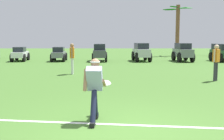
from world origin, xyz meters
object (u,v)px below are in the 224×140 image
(teammate_near_sideline, at_px, (216,59))
(frisbee_in_flight, at_px, (106,83))
(parked_car_slot_a, at_px, (20,54))
(parked_car_slot_d, at_px, (142,52))
(teammate_midfield, at_px, (72,56))
(parked_car_slot_c, at_px, (100,52))
(frisbee_thrower, at_px, (95,86))
(parked_car_slot_f, at_px, (222,52))
(parked_car_slot_e, at_px, (183,52))
(palm_tree_far_left, at_px, (178,27))
(parked_car_slot_b, at_px, (59,54))

(teammate_near_sideline, bearing_deg, frisbee_in_flight, -131.56)
(parked_car_slot_a, xyz_separation_m, parked_car_slot_d, (9.46, -0.11, 0.18))
(teammate_midfield, distance_m, parked_car_slot_c, 7.71)
(parked_car_slot_c, bearing_deg, teammate_midfield, -97.93)
(teammate_near_sideline, bearing_deg, frisbee_thrower, -130.05)
(teammate_near_sideline, distance_m, parked_car_slot_f, 10.48)
(teammate_near_sideline, xyz_separation_m, parked_car_slot_d, (-2.16, 9.84, -0.20))
(frisbee_thrower, relative_size, parked_car_slot_a, 0.62)
(parked_car_slot_e, relative_size, palm_tree_far_left, 0.48)
(parked_car_slot_a, distance_m, parked_car_slot_d, 9.46)
(teammate_near_sideline, height_order, parked_car_slot_c, teammate_near_sideline)
(frisbee_in_flight, relative_size, parked_car_slot_f, 0.13)
(frisbee_thrower, height_order, parked_car_slot_b, frisbee_thrower)
(parked_car_slot_d, distance_m, parked_car_slot_e, 3.18)
(frisbee_in_flight, height_order, parked_car_slot_c, parked_car_slot_c)
(palm_tree_far_left, bearing_deg, parked_car_slot_f, -73.35)
(parked_car_slot_c, xyz_separation_m, palm_tree_far_left, (7.46, 6.37, 2.13))
(teammate_near_sideline, distance_m, teammate_midfield, 6.81)
(frisbee_in_flight, height_order, parked_car_slot_f, parked_car_slot_f)
(frisbee_thrower, relative_size, parked_car_slot_b, 0.62)
(parked_car_slot_a, relative_size, parked_car_slot_b, 1.01)
(parked_car_slot_b, relative_size, parked_car_slot_e, 0.93)
(parked_car_slot_d, bearing_deg, teammate_near_sideline, -77.63)
(parked_car_slot_a, height_order, parked_car_slot_c, parked_car_slot_c)
(frisbee_in_flight, xyz_separation_m, parked_car_slot_c, (-0.79, 15.02, -0.05))
(teammate_midfield, height_order, parked_car_slot_b, teammate_midfield)
(parked_car_slot_b, bearing_deg, parked_car_slot_a, 179.38)
(parked_car_slot_f, bearing_deg, parked_car_slot_e, -179.99)
(frisbee_thrower, bearing_deg, parked_car_slot_a, 113.41)
(parked_car_slot_a, xyz_separation_m, parked_car_slot_c, (6.23, -0.12, 0.16))
(parked_car_slot_b, height_order, parked_car_slot_e, parked_car_slot_e)
(parked_car_slot_e, distance_m, palm_tree_far_left, 6.94)
(parked_car_slot_a, xyz_separation_m, parked_car_slot_b, (3.04, -0.03, 0.00))
(parked_car_slot_b, bearing_deg, palm_tree_far_left, 30.53)
(frisbee_thrower, distance_m, teammate_near_sideline, 7.50)
(teammate_near_sideline, bearing_deg, parked_car_slot_e, 84.01)
(parked_car_slot_e, distance_m, parked_car_slot_f, 3.01)
(frisbee_in_flight, bearing_deg, parked_car_slot_b, 104.79)
(teammate_midfield, xyz_separation_m, parked_car_slot_b, (-2.13, 7.71, -0.38))
(parked_car_slot_a, distance_m, parked_car_slot_b, 3.04)
(teammate_near_sideline, relative_size, parked_car_slot_a, 0.69)
(parked_car_slot_c, xyz_separation_m, parked_car_slot_f, (9.41, -0.16, 0.00))
(parked_car_slot_f, bearing_deg, parked_car_slot_d, 178.43)
(parked_car_slot_c, distance_m, parked_car_slot_e, 6.40)
(palm_tree_far_left, bearing_deg, parked_car_slot_e, -99.23)
(teammate_near_sideline, distance_m, parked_car_slot_a, 15.30)
(teammate_midfield, bearing_deg, palm_tree_far_left, 58.66)
(parked_car_slot_b, distance_m, parked_car_slot_f, 12.61)
(frisbee_thrower, distance_m, parked_car_slot_a, 17.10)
(teammate_near_sideline, height_order, parked_car_slot_b, teammate_near_sideline)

